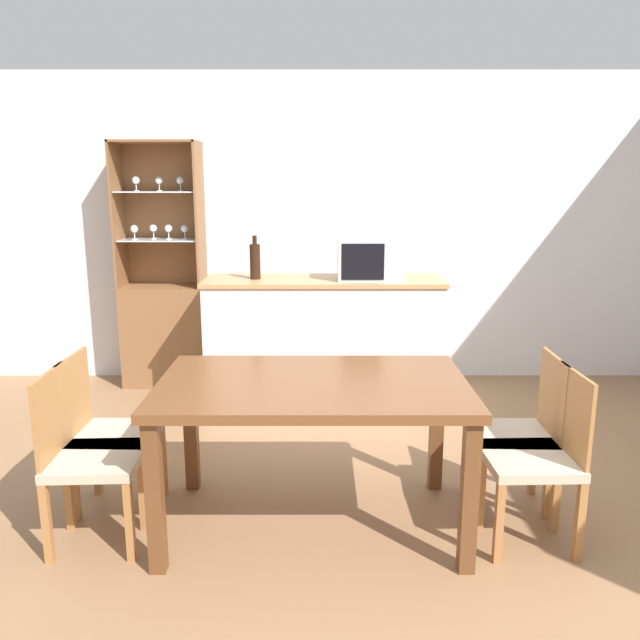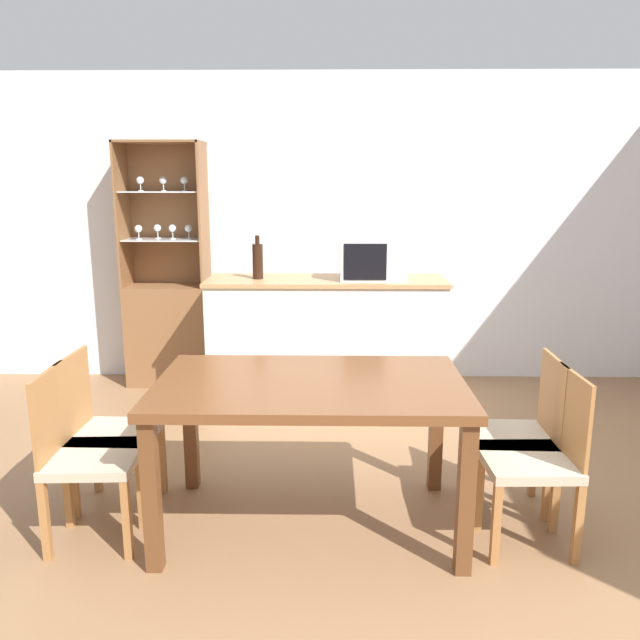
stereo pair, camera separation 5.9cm
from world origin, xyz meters
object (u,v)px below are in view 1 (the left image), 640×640
object	(u,v)px
dining_table	(313,399)
dining_chair_side_right_far	(521,434)
microwave	(371,259)
dining_chair_side_left_near	(88,457)
dining_chair_side_right_near	(538,457)
wine_bottle	(256,261)
dining_chair_side_left_far	(107,434)
display_cabinet	(166,315)

from	to	relation	value
dining_table	dining_chair_side_right_far	xyz separation A→B (m)	(1.05, 0.13, -0.24)
dining_table	microwave	world-z (taller)	microwave
dining_chair_side_left_near	dining_chair_side_right_near	world-z (taller)	same
dining_table	dining_chair_side_right_far	bearing A→B (deg)	7.17
dining_chair_side_left_near	wine_bottle	distance (m)	2.11
dining_chair_side_right_near	wine_bottle	distance (m)	2.51
microwave	dining_chair_side_left_far	bearing A→B (deg)	-132.04
dining_table	dining_chair_side_left_near	world-z (taller)	dining_chair_side_left_near
dining_chair_side_left_near	wine_bottle	size ratio (longest dim) A/B	2.59
dining_chair_side_left_near	dining_table	bearing A→B (deg)	94.83
dining_chair_side_left_far	microwave	xyz separation A→B (m)	(1.46, 1.62, 0.70)
display_cabinet	dining_chair_side_right_near	world-z (taller)	display_cabinet
display_cabinet	dining_table	xyz separation A→B (m)	(1.26, -2.27, 0.07)
dining_chair_side_right_far	dining_chair_side_right_near	xyz separation A→B (m)	(-0.00, -0.26, 0.00)
microwave	dining_chair_side_left_near	bearing A→B (deg)	-127.69
dining_chair_side_left_near	microwave	distance (m)	2.48
display_cabinet	microwave	xyz separation A→B (m)	(1.67, -0.52, 0.53)
dining_table	dining_chair_side_left_far	distance (m)	1.09
dining_chair_side_left_near	microwave	xyz separation A→B (m)	(1.46, 1.89, 0.70)
dining_chair_side_left_far	dining_chair_side_right_near	xyz separation A→B (m)	(2.11, -0.27, 0.00)
dining_chair_side_right_near	microwave	size ratio (longest dim) A/B	1.75
dining_table	dining_chair_side_left_near	size ratio (longest dim) A/B	1.77
wine_bottle	dining_chair_side_left_near	bearing A→B (deg)	-107.69
dining_chair_side_left_far	wine_bottle	bearing A→B (deg)	160.68
dining_chair_side_left_near	dining_chair_side_right_near	bearing A→B (deg)	87.58
dining_table	dining_chair_side_right_near	world-z (taller)	dining_chair_side_right_near
dining_table	dining_chair_side_right_far	size ratio (longest dim) A/B	1.77
dining_chair_side_right_far	dining_chair_side_left_far	bearing A→B (deg)	91.46
dining_table	microwave	xyz separation A→B (m)	(0.40, 1.75, 0.46)
dining_table	dining_chair_side_right_near	bearing A→B (deg)	-7.16
dining_chair_side_left_far	microwave	distance (m)	2.28
microwave	wine_bottle	distance (m)	0.85
wine_bottle	dining_chair_side_right_near	bearing A→B (deg)	-51.67
dining_table	dining_chair_side_left_far	xyz separation A→B (m)	(-1.05, 0.13, -0.24)
dining_chair_side_left_far	dining_chair_side_right_near	world-z (taller)	same
dining_chair_side_right_far	microwave	xyz separation A→B (m)	(-0.65, 1.62, 0.70)
dining_chair_side_right_near	dining_chair_side_right_far	bearing A→B (deg)	-1.68
dining_chair_side_left_near	dining_chair_side_right_near	distance (m)	2.11
dining_table	wine_bottle	bearing A→B (deg)	104.21
display_cabinet	dining_chair_side_left_near	size ratio (longest dim) A/B	2.39
dining_chair_side_left_near	dining_chair_side_right_far	size ratio (longest dim) A/B	1.00
dining_chair_side_right_far	dining_table	bearing A→B (deg)	98.69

